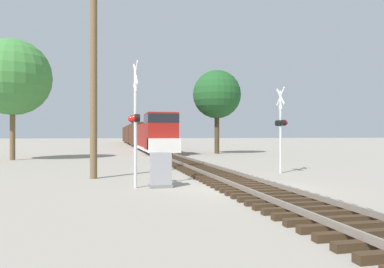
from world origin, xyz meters
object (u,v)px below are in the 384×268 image
object	(u,v)px
freight_train	(137,135)
relay_cabinet	(161,170)
crossing_signal_near	(135,120)
tree_far_right	(13,77)
crossing_signal_far	(281,125)
utility_pole	(94,78)
tree_mid_background	(217,95)

from	to	relation	value
freight_train	relay_cabinet	bearing A→B (deg)	-93.20
freight_train	crossing_signal_near	distance (m)	55.64
tree_far_right	crossing_signal_far	bearing A→B (deg)	-40.50
relay_cabinet	tree_far_right	world-z (taller)	tree_far_right
crossing_signal_near	utility_pole	distance (m)	4.29
relay_cabinet	tree_mid_background	distance (m)	26.01
freight_train	crossing_signal_near	world-z (taller)	crossing_signal_near
crossing_signal_far	utility_pole	size ratio (longest dim) A/B	0.49
freight_train	tree_mid_background	distance (m)	32.67
relay_cabinet	tree_mid_background	xyz separation A→B (m)	(9.16, 23.69, 5.56)
utility_pole	tree_mid_background	bearing A→B (deg)	59.85
crossing_signal_near	tree_far_right	bearing A→B (deg)	-160.02
tree_mid_background	tree_far_right	bearing A→B (deg)	-161.79
tree_far_right	tree_mid_background	xyz separation A→B (m)	(18.48, 6.08, -0.30)
crossing_signal_far	tree_mid_background	distance (m)	20.33
crossing_signal_far	tree_far_right	distance (m)	21.58
utility_pole	tree_far_right	distance (m)	15.80
crossing_signal_near	tree_far_right	size ratio (longest dim) A/B	0.50
utility_pole	tree_far_right	world-z (taller)	tree_far_right
freight_train	tree_far_right	size ratio (longest dim) A/B	7.51
crossing_signal_far	relay_cabinet	bearing A→B (deg)	120.19
freight_train	relay_cabinet	world-z (taller)	freight_train
tree_far_right	tree_mid_background	distance (m)	19.46
crossing_signal_far	tree_mid_background	size ratio (longest dim) A/B	0.51
relay_cabinet	utility_pole	bearing A→B (deg)	126.98
freight_train	utility_pole	bearing A→B (deg)	-96.24
crossing_signal_near	relay_cabinet	size ratio (longest dim) A/B	3.60
crossing_signal_near	utility_pole	size ratio (longest dim) A/B	0.53
tree_mid_background	freight_train	bearing A→B (deg)	100.78
freight_train	relay_cabinet	size ratio (longest dim) A/B	54.47
freight_train	utility_pole	distance (m)	52.45
freight_train	tree_mid_background	bearing A→B (deg)	-79.22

